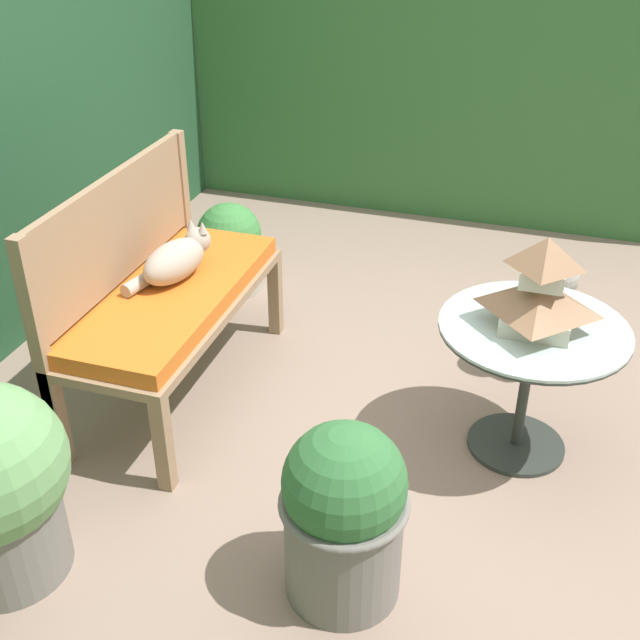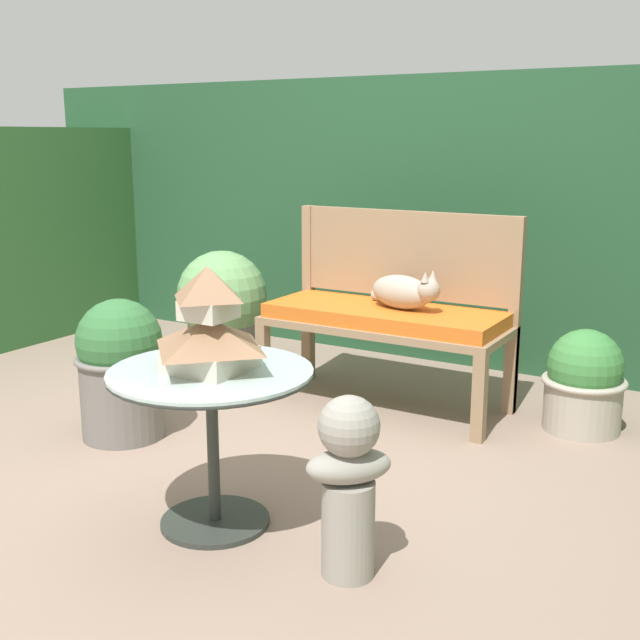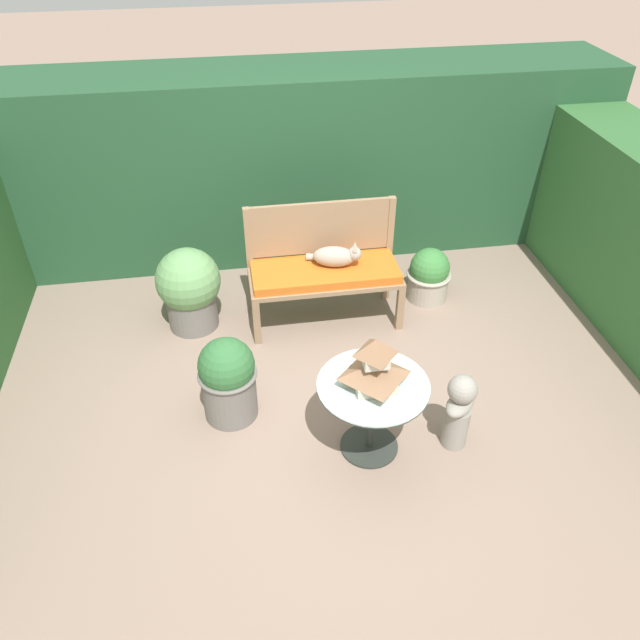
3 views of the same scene
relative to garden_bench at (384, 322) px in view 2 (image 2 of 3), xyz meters
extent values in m
plane|color=gray|center=(-0.16, -0.94, -0.46)|extent=(30.00, 30.00, 0.00)
cube|color=#234C2D|center=(-0.16, 1.45, 0.43)|extent=(6.40, 0.97, 1.79)
cube|color=#937556|center=(-0.62, -0.24, -0.25)|extent=(0.06, 0.06, 0.43)
cube|color=#937556|center=(0.62, -0.24, -0.25)|extent=(0.06, 0.06, 0.43)
cube|color=#937556|center=(-0.62, 0.24, -0.25)|extent=(0.06, 0.06, 0.43)
cube|color=#937556|center=(0.62, 0.24, -0.25)|extent=(0.06, 0.06, 0.43)
cube|color=#937556|center=(0.00, 0.00, -0.01)|extent=(1.30, 0.53, 0.04)
cube|color=orange|center=(0.00, 0.00, 0.04)|extent=(1.24, 0.49, 0.07)
cube|color=#937556|center=(-0.62, 0.25, 0.05)|extent=(0.06, 0.06, 1.03)
cube|color=#937556|center=(0.62, 0.25, 0.05)|extent=(0.06, 0.06, 1.03)
cube|color=#937556|center=(0.00, 0.25, 0.33)|extent=(1.24, 0.04, 0.47)
ellipsoid|color=#A89989|center=(0.08, 0.03, 0.17)|extent=(0.39, 0.25, 0.18)
sphere|color=#A89989|center=(0.25, -0.01, 0.20)|extent=(0.12, 0.12, 0.12)
cone|color=#A89989|center=(0.26, 0.02, 0.27)|extent=(0.05, 0.05, 0.05)
cone|color=#A89989|center=(0.24, -0.04, 0.27)|extent=(0.05, 0.05, 0.05)
cylinder|color=#A89989|center=(-0.04, 0.13, 0.11)|extent=(0.21, 0.10, 0.06)
cylinder|color=#2D332D|center=(0.06, -1.53, -0.45)|extent=(0.41, 0.41, 0.02)
cylinder|color=#2D332D|center=(0.06, -1.53, -0.17)|extent=(0.04, 0.04, 0.59)
cylinder|color=silver|center=(0.06, -1.53, 0.13)|extent=(0.74, 0.74, 0.01)
torus|color=#2D332D|center=(0.06, -1.53, 0.12)|extent=(0.74, 0.74, 0.02)
cube|color=beige|center=(0.06, -1.53, 0.18)|extent=(0.26, 0.26, 0.08)
pyramid|color=#936B4C|center=(0.06, -1.53, 0.27)|extent=(0.35, 0.35, 0.11)
cube|color=beige|center=(0.06, -1.53, 0.36)|extent=(0.16, 0.16, 0.07)
pyramid|color=#936B4C|center=(0.06, -1.53, 0.46)|extent=(0.22, 0.22, 0.12)
cylinder|color=gray|center=(0.66, -1.59, -0.30)|extent=(0.18, 0.18, 0.33)
ellipsoid|color=gray|center=(0.66, -1.59, -0.08)|extent=(0.31, 0.31, 0.11)
sphere|color=gray|center=(0.66, -1.59, 0.06)|extent=(0.20, 0.20, 0.20)
cylinder|color=slate|center=(-0.88, -1.04, -0.26)|extent=(0.39, 0.39, 0.40)
torus|color=slate|center=(-0.88, -1.04, -0.07)|extent=(0.43, 0.43, 0.03)
sphere|color=#336B38|center=(-0.88, -1.04, 0.01)|extent=(0.41, 0.41, 0.41)
cylinder|color=#ADA393|center=(1.00, 0.18, -0.33)|extent=(0.37, 0.37, 0.26)
torus|color=#ADA393|center=(1.00, 0.18, -0.21)|extent=(0.41, 0.41, 0.03)
sphere|color=#3D7F3D|center=(1.00, 0.18, -0.14)|extent=(0.36, 0.36, 0.36)
cylinder|color=slate|center=(-1.16, 0.11, -0.27)|extent=(0.43, 0.43, 0.37)
torus|color=slate|center=(-1.16, 0.11, -0.10)|extent=(0.47, 0.47, 0.03)
sphere|color=#66995B|center=(-1.16, 0.11, 0.01)|extent=(0.55, 0.55, 0.55)
camera|label=1|loc=(-2.72, -1.55, 1.76)|focal=45.00mm
camera|label=2|loc=(1.81, -3.71, 0.96)|focal=45.00mm
camera|label=3|loc=(-0.76, -4.41, 2.93)|focal=35.00mm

